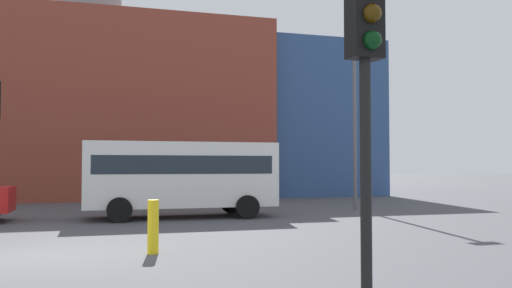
{
  "coord_description": "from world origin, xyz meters",
  "views": [
    {
      "loc": [
        1.41,
        -12.04,
        1.89
      ],
      "look_at": [
        7.13,
        7.12,
        2.69
      ],
      "focal_mm": 37.81,
      "sensor_mm": 36.0,
      "label": 1
    }
  ],
  "objects_px": {
    "white_bus": "(181,173)",
    "street_lamp": "(355,100)",
    "bollard_yellow_1": "(153,227)",
    "traffic_light_near_right": "(366,71)"
  },
  "relations": [
    {
      "from": "white_bus",
      "to": "traffic_light_near_right",
      "type": "distance_m",
      "value": 14.61
    },
    {
      "from": "white_bus",
      "to": "traffic_light_near_right",
      "type": "relative_size",
      "value": 1.74
    },
    {
      "from": "white_bus",
      "to": "traffic_light_near_right",
      "type": "height_order",
      "value": "traffic_light_near_right"
    },
    {
      "from": "white_bus",
      "to": "traffic_light_near_right",
      "type": "bearing_deg",
      "value": -91.02
    },
    {
      "from": "bollard_yellow_1",
      "to": "traffic_light_near_right",
      "type": "bearing_deg",
      "value": -77.28
    },
    {
      "from": "white_bus",
      "to": "street_lamp",
      "type": "relative_size",
      "value": 0.81
    },
    {
      "from": "white_bus",
      "to": "traffic_light_near_right",
      "type": "xyz_separation_m",
      "value": [
        -0.26,
        -14.55,
        1.26
      ]
    },
    {
      "from": "traffic_light_near_right",
      "to": "bollard_yellow_1",
      "type": "relative_size",
      "value": 3.4
    },
    {
      "from": "bollard_yellow_1",
      "to": "street_lamp",
      "type": "height_order",
      "value": "street_lamp"
    },
    {
      "from": "white_bus",
      "to": "street_lamp",
      "type": "xyz_separation_m",
      "value": [
        7.72,
        1.35,
        3.11
      ]
    }
  ]
}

